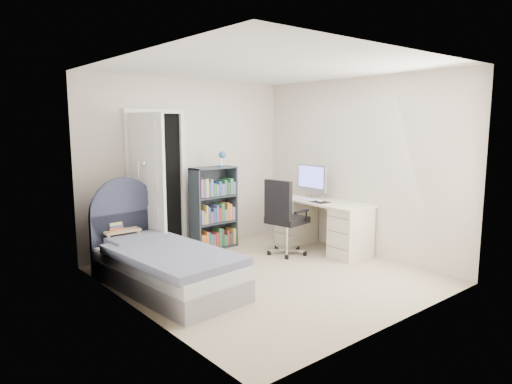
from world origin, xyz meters
TOP-DOWN VIEW (x-y plane):
  - room_shell at (0.00, 0.00)m, footprint 3.50×3.70m
  - door at (-0.78, 1.51)m, footprint 0.92×0.83m
  - bed at (-1.19, 0.44)m, footprint 1.06×2.01m
  - nightstand at (-1.34, 1.36)m, footprint 0.44×0.44m
  - floor_lamp at (-0.99, 1.34)m, footprint 0.20×0.20m
  - bookcase at (0.22, 1.46)m, footprint 0.68×0.29m
  - desk at (1.40, 0.38)m, footprint 0.60×1.51m
  - office_chair at (0.75, 0.52)m, footprint 0.58×0.60m

SIDE VIEW (x-z plane):
  - bed at x=-1.19m, z-range -0.33..0.87m
  - desk at x=1.40m, z-range -0.22..1.02m
  - nightstand at x=-1.34m, z-range 0.10..0.75m
  - bookcase at x=0.22m, z-range -0.16..1.29m
  - floor_lamp at x=-0.99m, z-range -0.13..1.26m
  - office_chair at x=0.75m, z-range 0.05..1.14m
  - door at x=-0.78m, z-range 0.00..2.06m
  - room_shell at x=0.00m, z-range -0.05..2.55m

